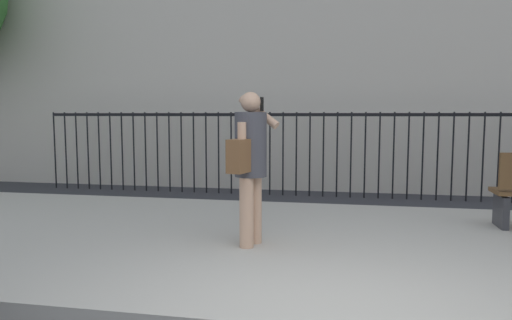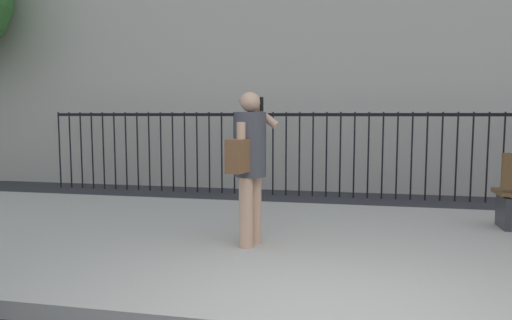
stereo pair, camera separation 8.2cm
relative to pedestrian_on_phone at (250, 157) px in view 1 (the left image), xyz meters
name	(u,v)px [view 1 (the left image)]	position (x,y,z in m)	size (l,w,h in m)	color
sidewalk	(341,248)	(0.97, 0.35, -1.03)	(28.00, 4.40, 0.15)	#B2ADA3
iron_fence	(344,143)	(0.97, 4.05, -0.08)	(12.03, 0.04, 1.60)	black
pedestrian_on_phone	(250,157)	(0.00, 0.00, 0.00)	(0.50, 0.71, 1.64)	tan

